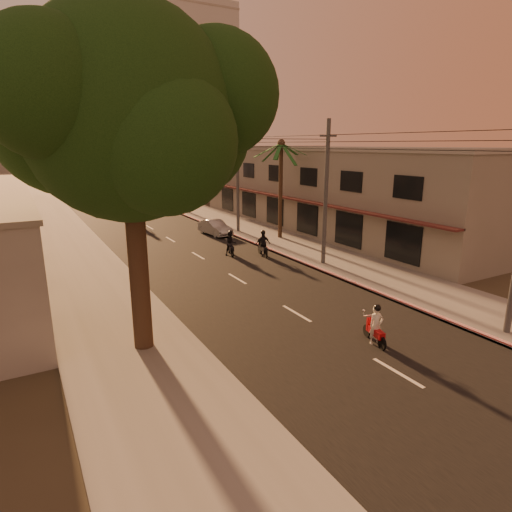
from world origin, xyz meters
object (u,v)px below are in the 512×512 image
(scooter_mid_b, at_px, (263,244))
(scooter_far_a, at_px, (138,217))
(palm_tree, at_px, (281,149))
(scooter_mid_a, at_px, (231,244))
(scooter_red, at_px, (376,326))
(parked_car, at_px, (215,228))
(broadleaf_tree, at_px, (138,115))

(scooter_mid_b, xyz_separation_m, scooter_far_a, (-4.68, 15.13, 0.06))
(palm_tree, xyz_separation_m, scooter_mid_a, (-5.94, -2.96, -6.34))
(scooter_red, distance_m, parked_car, 22.11)
(scooter_red, bearing_deg, scooter_mid_b, 92.80)
(palm_tree, xyz_separation_m, scooter_far_a, (-8.76, 10.89, -6.26))
(palm_tree, relative_size, scooter_far_a, 4.07)
(scooter_mid_a, xyz_separation_m, parked_car, (1.89, 6.87, -0.17))
(broadleaf_tree, bearing_deg, scooter_mid_a, 51.50)
(broadleaf_tree, xyz_separation_m, scooter_far_a, (5.85, 24.74, -7.59))
(palm_tree, height_order, scooter_red, palm_tree)
(scooter_red, relative_size, scooter_mid_a, 0.92)
(palm_tree, relative_size, scooter_mid_b, 4.45)
(scooter_mid_a, height_order, scooter_far_a, scooter_far_a)
(broadleaf_tree, xyz_separation_m, scooter_mid_b, (10.53, 9.62, -7.65))
(scooter_mid_a, height_order, scooter_mid_b, scooter_mid_b)
(palm_tree, bearing_deg, parked_car, 136.00)
(broadleaf_tree, xyz_separation_m, palm_tree, (14.61, 13.86, -1.33))
(scooter_mid_b, height_order, parked_car, scooter_mid_b)
(palm_tree, height_order, scooter_far_a, palm_tree)
(broadleaf_tree, distance_m, scooter_far_a, 26.53)
(scooter_mid_a, bearing_deg, palm_tree, 41.23)
(scooter_mid_a, relative_size, scooter_mid_b, 0.96)
(broadleaf_tree, distance_m, scooter_mid_b, 16.18)
(scooter_red, height_order, scooter_mid_b, scooter_mid_b)
(scooter_mid_a, bearing_deg, scooter_red, -79.55)
(broadleaf_tree, relative_size, scooter_far_a, 6.01)
(scooter_mid_a, bearing_deg, broadleaf_tree, -113.72)
(palm_tree, bearing_deg, scooter_far_a, 128.82)
(scooter_red, bearing_deg, scooter_mid_a, 100.77)
(scooter_red, distance_m, scooter_mid_a, 15.07)
(scooter_mid_b, distance_m, scooter_far_a, 15.83)
(scooter_red, distance_m, scooter_mid_b, 14.07)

